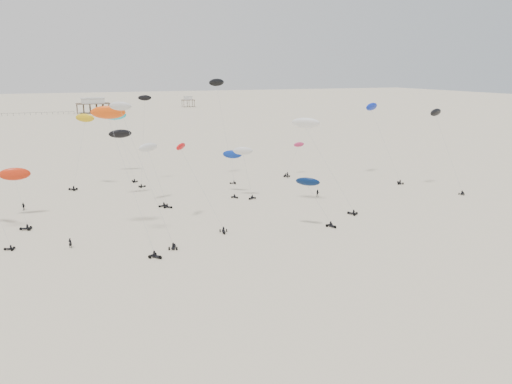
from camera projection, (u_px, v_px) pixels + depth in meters
name	position (u px, v px, depth m)	size (l,w,h in m)	color
ground_plane	(149.00, 144.00, 190.75)	(900.00, 900.00, 0.00)	beige
pavilion_main	(93.00, 107.00, 321.67)	(21.00, 13.00, 9.80)	brown
pavilion_small	(188.00, 102.00, 373.80)	(9.00, 7.00, 8.00)	brown
pier_fence	(5.00, 115.00, 304.04)	(80.20, 0.20, 1.50)	black
rig_0	(314.00, 193.00, 89.20)	(7.72, 4.70, 9.71)	black
rig_1	(143.00, 166.00, 78.35)	(9.32, 7.95, 23.41)	black
rig_3	(200.00, 184.00, 89.48)	(7.47, 11.97, 16.69)	black
rig_4	(233.00, 161.00, 113.17)	(4.57, 7.12, 10.25)	black
rig_5	(442.00, 130.00, 115.94)	(6.11, 10.48, 19.58)	black
rig_6	(115.00, 133.00, 81.54)	(8.53, 17.47, 24.36)	black
rig_7	(294.00, 156.00, 133.82)	(7.05, 3.38, 9.09)	black
rig_8	(312.00, 134.00, 100.90)	(10.20, 13.80, 19.97)	black
rig_10	(127.00, 144.00, 108.05)	(10.10, 13.07, 18.18)	black
rig_11	(144.00, 129.00, 120.78)	(5.02, 5.30, 22.07)	black
rig_12	(245.00, 160.00, 109.45)	(4.76, 4.51, 11.69)	black
rig_13	(16.00, 181.00, 94.39)	(5.85, 11.40, 11.68)	black
rig_14	(152.00, 158.00, 104.74)	(6.02, 8.63, 13.37)	black
rig_15	(116.00, 120.00, 133.33)	(6.80, 15.79, 19.48)	black
rig_16	(378.00, 123.00, 129.07)	(5.34, 14.60, 20.73)	black
rig_17	(82.00, 133.00, 117.47)	(7.84, 4.83, 18.07)	black
rig_18	(219.00, 98.00, 125.23)	(4.88, 9.44, 25.83)	black
spectator_0	(71.00, 248.00, 80.54)	(0.71, 0.49, 1.96)	black
spectator_1	(318.00, 197.00, 112.69)	(0.93, 0.54, 1.90)	black
spectator_2	(24.00, 210.00, 101.89)	(1.12, 0.61, 1.90)	black
spectator_3	(287.00, 178.00, 131.55)	(0.72, 0.49, 1.97)	black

